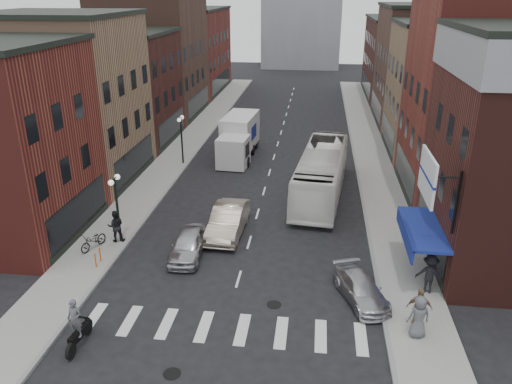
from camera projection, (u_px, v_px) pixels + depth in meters
ground at (235, 290)px, 24.58m from camera, size 160.00×160.00×0.00m
sidewalk_left at (183, 149)px, 45.71m from camera, size 3.00×74.00×0.15m
sidewalk_right at (371, 156)px, 43.77m from camera, size 3.00×74.00×0.15m
curb_left at (199, 150)px, 45.57m from camera, size 0.20×74.00×0.16m
curb_right at (354, 156)px, 43.97m from camera, size 0.20×74.00×0.16m
crosswalk_stripes at (224, 328)px, 21.83m from camera, size 12.00×2.20×0.01m
bldg_left_mid_a at (64, 99)px, 36.80m from camera, size 10.30×10.20×12.30m
bldg_left_mid_b at (117, 88)px, 46.36m from camera, size 10.30×10.20×10.30m
bldg_left_far_a at (153, 56)px, 55.89m from camera, size 10.30×12.20×13.30m
bldg_left_far_b at (185, 51)px, 69.11m from camera, size 10.30×16.20×11.30m
bldg_right_mid_a at (491, 96)px, 32.99m from camera, size 10.30×10.20×14.30m
bldg_right_mid_b at (452, 90)px, 42.73m from camera, size 10.30×10.20×11.30m
bldg_right_far_a at (428, 66)px, 52.64m from camera, size 10.30×12.20×12.30m
bldg_right_far_b at (407, 58)px, 65.87m from camera, size 10.30×16.20×10.30m
awning_blue at (419, 230)px, 24.85m from camera, size 1.80×5.00×0.78m
billboard_sign at (429, 178)px, 21.72m from camera, size 1.52×3.00×3.70m
streetlamp_near at (116, 197)px, 27.99m from camera, size 0.32×1.22×4.11m
streetlamp_far at (181, 131)px, 40.84m from camera, size 0.32×1.22×4.11m
bike_rack at (98, 257)px, 26.43m from camera, size 0.08×0.68×0.80m
box_truck at (238, 138)px, 43.14m from camera, size 2.88×8.22×3.51m
motorcycle_rider at (76, 325)px, 20.32m from camera, size 0.66×2.23×2.27m
transit_bus at (321, 173)px, 35.21m from camera, size 4.09×12.32×3.37m
sedan_left_near at (188, 245)px, 27.42m from camera, size 1.87×4.26×1.43m
sedan_left_far at (228, 220)px, 29.92m from camera, size 1.98×5.26×1.72m
curb_car at (361, 289)px, 23.59m from camera, size 2.93×4.34×1.17m
parked_bicycle at (93, 241)px, 27.99m from camera, size 1.26×1.99×0.99m
ped_left_solo at (116, 226)px, 28.68m from camera, size 1.05×0.81×1.91m
ped_right_a at (430, 274)px, 23.82m from camera, size 1.39×0.92×1.98m
ped_right_b at (419, 308)px, 21.43m from camera, size 1.13×0.65×1.84m
ped_right_c at (419, 317)px, 20.77m from camera, size 1.05×0.79×1.93m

